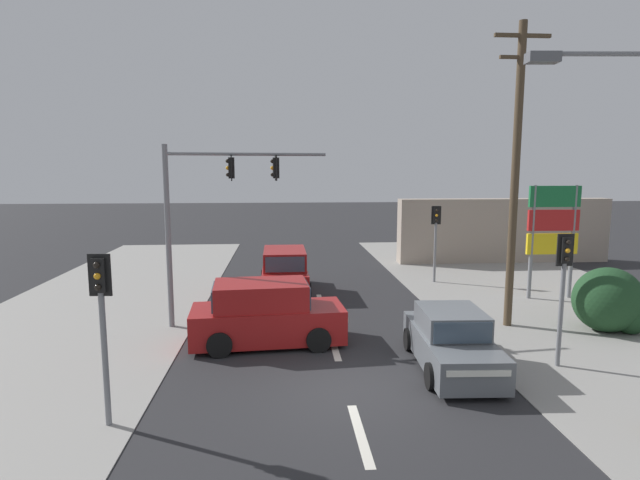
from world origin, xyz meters
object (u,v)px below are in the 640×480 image
(utility_pole_midground_right, at_px, (515,172))
(pedestal_signal_far_median, at_px, (436,231))
(shopping_plaza_sign, at_px, (553,226))
(sedan_kerbside_parked, at_px, (451,342))
(suv_oncoming_near, at_px, (285,272))
(suv_crossing_left, at_px, (266,315))
(pedestal_signal_left_kerb, at_px, (102,311))
(traffic_signal_mast, at_px, (208,202))
(pedestal_signal_right_kerb, at_px, (563,278))

(utility_pole_midground_right, xyz_separation_m, pedestal_signal_far_median, (-0.47, 6.61, -2.71))
(pedestal_signal_far_median, distance_m, shopping_plaza_sign, 5.00)
(sedan_kerbside_parked, bearing_deg, suv_oncoming_near, 117.05)
(suv_crossing_left, xyz_separation_m, sedan_kerbside_parked, (4.91, -2.19, -0.18))
(shopping_plaza_sign, relative_size, suv_oncoming_near, 1.01)
(suv_oncoming_near, relative_size, suv_crossing_left, 0.98)
(pedestal_signal_left_kerb, bearing_deg, pedestal_signal_far_median, 49.47)
(traffic_signal_mast, distance_m, pedestal_signal_right_kerb, 10.76)
(pedestal_signal_far_median, relative_size, sedan_kerbside_parked, 0.83)
(pedestal_signal_left_kerb, relative_size, shopping_plaza_sign, 0.77)
(suv_oncoming_near, distance_m, suv_crossing_left, 6.30)
(utility_pole_midground_right, height_order, suv_oncoming_near, utility_pole_midground_right)
(shopping_plaza_sign, bearing_deg, traffic_signal_mast, -169.20)
(pedestal_signal_far_median, bearing_deg, shopping_plaza_sign, -40.58)
(traffic_signal_mast, relative_size, shopping_plaza_sign, 1.30)
(shopping_plaza_sign, height_order, suv_crossing_left, shopping_plaza_sign)
(pedestal_signal_left_kerb, xyz_separation_m, suv_crossing_left, (3.06, 4.65, -1.53))
(pedestal_signal_left_kerb, bearing_deg, suv_oncoming_near, 71.49)
(utility_pole_midground_right, bearing_deg, pedestal_signal_right_kerb, -94.03)
(utility_pole_midground_right, relative_size, traffic_signal_mast, 1.63)
(pedestal_signal_right_kerb, bearing_deg, pedestal_signal_left_kerb, -168.11)
(shopping_plaza_sign, distance_m, suv_crossing_left, 12.38)
(shopping_plaza_sign, distance_m, suv_oncoming_near, 11.07)
(sedan_kerbside_parked, bearing_deg, pedestal_signal_left_kerb, -162.83)
(utility_pole_midground_right, bearing_deg, traffic_signal_mast, 175.06)
(pedestal_signal_right_kerb, relative_size, shopping_plaza_sign, 0.77)
(suv_crossing_left, bearing_deg, pedestal_signal_right_kerb, -16.97)
(pedestal_signal_left_kerb, height_order, shopping_plaza_sign, shopping_plaza_sign)
(pedestal_signal_far_median, bearing_deg, pedestal_signal_left_kerb, -130.53)
(traffic_signal_mast, xyz_separation_m, sedan_kerbside_parked, (6.82, -4.20, -3.44))
(suv_crossing_left, bearing_deg, sedan_kerbside_parked, -24.01)
(pedestal_signal_far_median, distance_m, sedan_kerbside_parked, 10.44)
(traffic_signal_mast, height_order, suv_crossing_left, traffic_signal_mast)
(shopping_plaza_sign, height_order, sedan_kerbside_parked, shopping_plaza_sign)
(suv_oncoming_near, bearing_deg, pedestal_signal_right_kerb, -50.28)
(pedestal_signal_right_kerb, height_order, shopping_plaza_sign, shopping_plaza_sign)
(traffic_signal_mast, xyz_separation_m, suv_crossing_left, (1.90, -2.01, -3.26))
(pedestal_signal_right_kerb, xyz_separation_m, sedan_kerbside_parked, (-2.86, 0.18, -1.71))
(shopping_plaza_sign, xyz_separation_m, sedan_kerbside_parked, (-6.41, -6.72, -2.28))
(pedestal_signal_right_kerb, relative_size, suv_crossing_left, 0.76)
(suv_oncoming_near, height_order, sedan_kerbside_parked, suv_oncoming_near)
(pedestal_signal_left_kerb, bearing_deg, utility_pole_midground_right, 27.64)
(utility_pole_midground_right, height_order, sedan_kerbside_parked, utility_pole_midground_right)
(pedestal_signal_right_kerb, distance_m, pedestal_signal_far_median, 10.13)
(traffic_signal_mast, bearing_deg, shopping_plaza_sign, 10.80)
(utility_pole_midground_right, xyz_separation_m, pedestal_signal_right_kerb, (-0.25, -3.52, -2.71))
(pedestal_signal_far_median, bearing_deg, pedestal_signal_right_kerb, -88.75)
(pedestal_signal_left_kerb, bearing_deg, pedestal_signal_right_kerb, 11.89)
(pedestal_signal_right_kerb, height_order, suv_crossing_left, pedestal_signal_right_kerb)
(utility_pole_midground_right, distance_m, pedestal_signal_right_kerb, 4.45)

